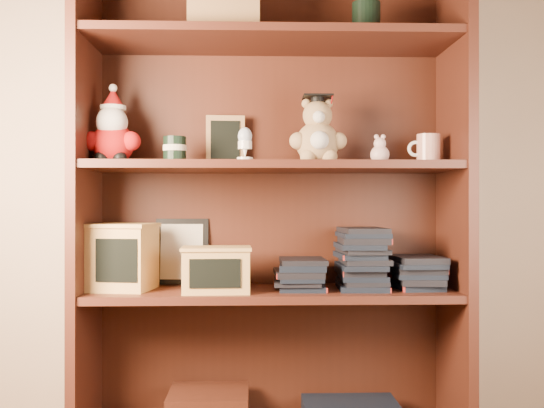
% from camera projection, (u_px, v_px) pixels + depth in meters
% --- Properties ---
extents(bookcase, '(1.20, 0.35, 1.60)m').
position_uv_depth(bookcase, '(271.00, 217.00, 2.06)').
color(bookcase, '#471F14').
rests_on(bookcase, ground).
extents(shelf_lower, '(1.14, 0.33, 0.02)m').
position_uv_depth(shelf_lower, '(272.00, 293.00, 2.01)').
color(shelf_lower, '#471F14').
rests_on(shelf_lower, ground).
extents(shelf_upper, '(1.14, 0.33, 0.02)m').
position_uv_depth(shelf_upper, '(272.00, 167.00, 2.01)').
color(shelf_upper, '#471F14').
rests_on(shelf_upper, ground).
extents(santa_plush, '(0.18, 0.13, 0.26)m').
position_uv_depth(santa_plush, '(113.00, 133.00, 1.99)').
color(santa_plush, '#A50F0F').
rests_on(santa_plush, shelf_upper).
extents(teachers_tin, '(0.07, 0.07, 0.08)m').
position_uv_depth(teachers_tin, '(175.00, 149.00, 2.00)').
color(teachers_tin, black).
rests_on(teachers_tin, shelf_upper).
extents(chalkboard_plaque, '(0.13, 0.07, 0.17)m').
position_uv_depth(chalkboard_plaque, '(225.00, 141.00, 2.12)').
color(chalkboard_plaque, '#9E7547').
rests_on(chalkboard_plaque, shelf_upper).
extents(egg_cup, '(0.05, 0.05, 0.10)m').
position_uv_depth(egg_cup, '(245.00, 143.00, 1.93)').
color(egg_cup, white).
rests_on(egg_cup, shelf_upper).
extents(grad_teddy_bear, '(0.18, 0.16, 0.22)m').
position_uv_depth(grad_teddy_bear, '(318.00, 136.00, 2.01)').
color(grad_teddy_bear, tan).
rests_on(grad_teddy_bear, shelf_upper).
extents(pink_figurine, '(0.06, 0.06, 0.10)m').
position_uv_depth(pink_figurine, '(380.00, 152.00, 2.02)').
color(pink_figurine, beige).
rests_on(pink_figurine, shelf_upper).
extents(teacher_mug, '(0.10, 0.07, 0.09)m').
position_uv_depth(teacher_mug, '(428.00, 149.00, 2.03)').
color(teacher_mug, silver).
rests_on(teacher_mug, shelf_upper).
extents(certificate_frame, '(0.18, 0.05, 0.22)m').
position_uv_depth(certificate_frame, '(182.00, 251.00, 2.14)').
color(certificate_frame, black).
rests_on(certificate_frame, shelf_lower).
extents(treats_box, '(0.22, 0.22, 0.21)m').
position_uv_depth(treats_box, '(123.00, 256.00, 1.99)').
color(treats_box, tan).
rests_on(treats_box, shelf_lower).
extents(pencils_box, '(0.22, 0.16, 0.14)m').
position_uv_depth(pencils_box, '(216.00, 269.00, 1.94)').
color(pencils_box, tan).
rests_on(pencils_box, shelf_lower).
extents(book_stack_left, '(0.14, 0.20, 0.10)m').
position_uv_depth(book_stack_left, '(300.00, 274.00, 2.01)').
color(book_stack_left, black).
rests_on(book_stack_left, shelf_lower).
extents(book_stack_mid, '(0.14, 0.20, 0.19)m').
position_uv_depth(book_stack_mid, '(362.00, 259.00, 2.02)').
color(book_stack_mid, black).
rests_on(book_stack_mid, shelf_lower).
extents(book_stack_right, '(0.14, 0.20, 0.10)m').
position_uv_depth(book_stack_right, '(417.00, 274.00, 2.03)').
color(book_stack_right, black).
rests_on(book_stack_right, shelf_lower).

